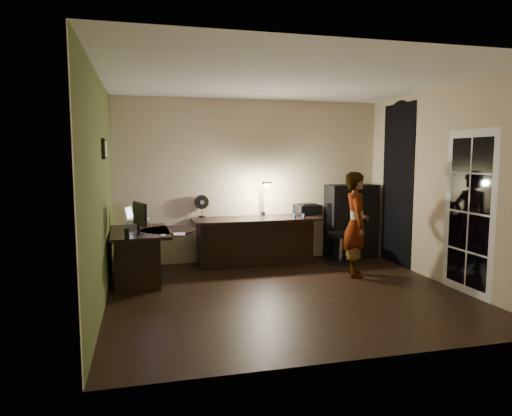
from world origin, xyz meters
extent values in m
cube|color=black|center=(0.00, 0.00, -0.01)|extent=(4.50, 4.00, 0.01)
cube|color=silver|center=(0.00, 0.00, 2.71)|extent=(4.50, 4.00, 0.01)
cube|color=#C4B48D|center=(0.00, 2.00, 1.35)|extent=(4.50, 0.01, 2.70)
cube|color=#C4B48D|center=(0.00, -2.00, 1.35)|extent=(4.50, 0.01, 2.70)
cube|color=#C4B48D|center=(-2.25, 0.00, 1.35)|extent=(0.01, 4.00, 2.70)
cube|color=#C4B48D|center=(2.25, 0.00, 1.35)|extent=(0.01, 4.00, 2.70)
cube|color=#4E5E2C|center=(-2.24, 0.00, 1.35)|extent=(0.00, 4.00, 2.70)
cube|color=black|center=(2.24, 1.15, 1.30)|extent=(0.01, 0.90, 2.60)
cube|color=white|center=(2.24, -0.55, 1.05)|extent=(0.02, 0.92, 2.10)
cube|color=black|center=(-2.22, 0.45, 1.85)|extent=(0.04, 0.30, 0.25)
cube|color=black|center=(-1.83, 1.00, 0.37)|extent=(0.83, 1.30, 0.73)
cube|color=black|center=(-0.01, 1.63, 0.39)|extent=(2.07, 0.77, 0.77)
cube|color=black|center=(1.74, 1.78, 0.64)|extent=(0.86, 0.45, 1.27)
cube|color=silver|center=(-1.84, 1.35, 0.78)|extent=(0.32, 0.29, 0.11)
cube|color=silver|center=(-1.84, 1.35, 0.94)|extent=(0.35, 0.34, 0.19)
cube|color=black|center=(-1.84, 0.72, 0.88)|extent=(0.24, 0.48, 0.31)
ellipsoid|color=silver|center=(-1.54, 0.48, 0.74)|extent=(0.07, 0.09, 0.03)
cube|color=black|center=(-1.82, 1.40, 0.73)|extent=(0.10, 0.14, 0.01)
cube|color=black|center=(-1.55, 1.19, 0.73)|extent=(0.06, 0.14, 0.01)
cylinder|color=black|center=(-1.97, 0.27, 0.81)|extent=(0.08, 0.08, 0.16)
cube|color=silver|center=(-1.32, 0.60, 0.73)|extent=(0.17, 0.23, 0.01)
cube|color=black|center=(-0.85, 1.92, 0.96)|extent=(0.24, 0.14, 0.36)
cube|color=navy|center=(0.63, 1.34, 0.83)|extent=(0.19, 0.08, 0.09)
cube|color=black|center=(0.94, 1.80, 0.87)|extent=(0.45, 0.37, 0.18)
cube|color=black|center=(0.17, 1.83, 1.08)|extent=(0.15, 0.27, 0.60)
cube|color=black|center=(1.39, 1.43, 0.49)|extent=(0.64, 0.64, 0.97)
imported|color=#D8A88C|center=(1.25, 0.61, 0.77)|extent=(0.51, 0.63, 1.54)
camera|label=1|loc=(-1.77, -5.46, 1.76)|focal=32.00mm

